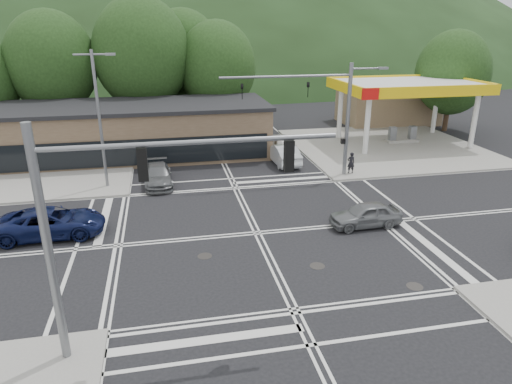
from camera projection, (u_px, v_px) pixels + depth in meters
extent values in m
plane|color=black|center=(257.00, 233.00, 24.32)|extent=(120.00, 120.00, 0.00)
cube|color=gray|center=(386.00, 147.00, 40.90)|extent=(16.00, 16.00, 0.15)
cube|color=gray|center=(28.00, 167.00, 35.21)|extent=(16.00, 16.00, 0.15)
cylinder|color=silver|center=(367.00, 126.00, 37.65)|extent=(0.44, 0.44, 5.00)
cylinder|color=silver|center=(340.00, 113.00, 43.15)|extent=(0.44, 0.44, 5.00)
cylinder|color=silver|center=(474.00, 121.00, 39.54)|extent=(0.44, 0.44, 5.00)
cylinder|color=silver|center=(435.00, 109.00, 45.05)|extent=(0.44, 0.44, 5.00)
cube|color=silver|center=(408.00, 85.00, 40.37)|extent=(12.00, 8.00, 0.60)
cube|color=yellow|center=(433.00, 92.00, 36.70)|extent=(12.20, 0.25, 0.90)
cube|color=yellow|center=(387.00, 80.00, 44.04)|extent=(12.20, 0.25, 0.90)
cube|color=yellow|center=(344.00, 87.00, 39.23)|extent=(0.25, 8.20, 0.90)
cube|color=yellow|center=(468.00, 84.00, 41.51)|extent=(0.25, 8.20, 0.90)
cube|color=red|center=(370.00, 94.00, 35.52)|extent=(1.40, 0.12, 0.90)
cube|color=gray|center=(402.00, 141.00, 42.14)|extent=(3.00, 1.00, 0.30)
cube|color=slate|center=(392.00, 134.00, 41.70)|extent=(0.60, 0.50, 1.30)
cube|color=slate|center=(412.00, 133.00, 42.08)|extent=(0.60, 0.50, 1.30)
cube|color=#846B4F|center=(388.00, 105.00, 50.38)|extent=(10.00, 6.00, 3.80)
cube|color=brown|center=(121.00, 132.00, 37.70)|extent=(24.00, 8.00, 4.00)
ellipsoid|color=#1D3216|center=(179.00, 70.00, 106.88)|extent=(252.00, 126.00, 140.00)
cylinder|color=#382619|center=(59.00, 114.00, 42.84)|extent=(0.50, 0.50, 4.84)
ellipsoid|color=#1C3313|center=(52.00, 62.00, 41.18)|extent=(8.00, 8.00, 9.20)
cylinder|color=#382619|center=(146.00, 109.00, 44.28)|extent=(0.50, 0.50, 5.28)
ellipsoid|color=#1C3313|center=(142.00, 54.00, 42.47)|extent=(9.00, 9.00, 10.35)
cylinder|color=#382619|center=(218.00, 111.00, 45.76)|extent=(0.50, 0.50, 4.40)
ellipsoid|color=#1C3313|center=(217.00, 67.00, 44.25)|extent=(7.60, 7.60, 8.74)
cylinder|color=#382619|center=(185.00, 103.00, 48.78)|extent=(0.50, 0.50, 4.84)
ellipsoid|color=#1C3313|center=(183.00, 57.00, 47.13)|extent=(8.40, 8.40, 9.66)
cylinder|color=#382619|center=(447.00, 112.00, 46.53)|extent=(0.50, 0.50, 3.96)
ellipsoid|color=#1C3313|center=(453.00, 73.00, 45.17)|extent=(7.20, 7.20, 8.28)
cylinder|color=slate|center=(100.00, 122.00, 29.39)|extent=(0.20, 0.20, 9.00)
cylinder|color=slate|center=(92.00, 54.00, 27.92)|extent=(2.20, 0.12, 0.12)
cube|color=slate|center=(110.00, 54.00, 28.13)|extent=(0.60, 0.25, 0.15)
cylinder|color=slate|center=(348.00, 122.00, 32.00)|extent=(0.28, 0.28, 8.00)
cylinder|color=slate|center=(287.00, 76.00, 30.03)|extent=(9.00, 0.16, 0.16)
imported|color=black|center=(308.00, 90.00, 30.63)|extent=(0.16, 0.20, 1.00)
imported|color=black|center=(242.00, 92.00, 29.77)|extent=(0.16, 0.20, 1.00)
cylinder|color=slate|center=(368.00, 68.00, 30.97)|extent=(2.40, 0.12, 0.12)
cube|color=slate|center=(383.00, 68.00, 31.18)|extent=(0.70, 0.30, 0.15)
cube|color=black|center=(343.00, 141.00, 32.44)|extent=(0.25, 0.30, 0.35)
cylinder|color=slate|center=(49.00, 252.00, 13.85)|extent=(0.28, 0.28, 8.00)
cylinder|color=slate|center=(192.00, 142.00, 13.58)|extent=(9.00, 0.16, 0.16)
cube|color=black|center=(143.00, 165.00, 13.50)|extent=(0.30, 0.25, 1.00)
cube|color=black|center=(289.00, 156.00, 14.36)|extent=(0.30, 0.25, 1.00)
imported|color=#0D153D|center=(51.00, 223.00, 23.77)|extent=(5.45, 2.60, 1.50)
imported|color=slate|center=(366.00, 215.00, 24.95)|extent=(4.00, 1.71, 1.35)
imported|color=silver|center=(283.00, 154.00, 36.03)|extent=(1.85, 4.83, 1.57)
imported|color=silver|center=(279.00, 143.00, 39.27)|extent=(2.37, 4.97, 1.64)
imported|color=#585B5D|center=(158.00, 175.00, 31.37)|extent=(2.07, 4.71, 1.35)
imported|color=black|center=(351.00, 163.00, 33.21)|extent=(0.58, 0.39, 1.58)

